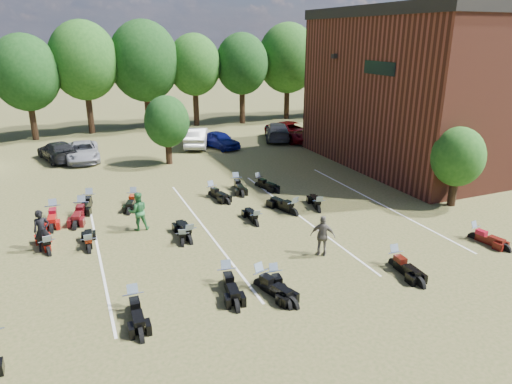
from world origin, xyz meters
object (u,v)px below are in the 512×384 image
person_black (42,231)px  motorcycle_14 (83,214)px  motorcycle_3 (260,287)px  motorcycle_7 (49,254)px  car_4 (220,140)px  person_grey (323,236)px  person_green (138,211)px

person_black → motorcycle_14: size_ratio=0.73×
motorcycle_3 → motorcycle_7: size_ratio=1.05×
person_black → motorcycle_7: bearing=-78.9°
person_black → motorcycle_14: bearing=56.8°
motorcycle_14 → car_4: bearing=58.3°
person_black → person_grey: person_black is taller
motorcycle_7 → motorcycle_14: bearing=-120.6°
car_4 → motorcycle_3: 22.32m
motorcycle_14 → motorcycle_7: bearing=-97.2°
car_4 → motorcycle_7: car_4 is taller
car_4 → person_black: size_ratio=2.18×
person_green → car_4: bearing=-119.0°
person_black → person_green: person_green is taller
person_black → motorcycle_3: person_black is taller
motorcycle_14 → person_green: bearing=-38.6°
person_grey → motorcycle_14: size_ratio=0.71×
person_green → person_grey: person_green is taller
person_black → motorcycle_3: (7.50, -6.47, -0.93)m
person_grey → motorcycle_7: bearing=14.3°
person_black → motorcycle_14: (1.75, 3.79, -0.93)m
car_4 → motorcycle_14: (-11.36, -11.33, -0.69)m
person_green → motorcycle_14: 4.08m
person_grey → person_green: bearing=-2.9°
person_grey → motorcycle_14: person_grey is taller
person_black → motorcycle_14: person_black is taller
person_grey → car_4: bearing=-58.6°
car_4 → person_green: person_green is taller
person_black → motorcycle_7: (0.16, -0.45, -0.93)m
person_black → motorcycle_3: 9.95m
car_4 → person_green: bearing=-140.5°
person_grey → motorcycle_3: person_grey is taller
car_4 → person_black: person_black is taller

